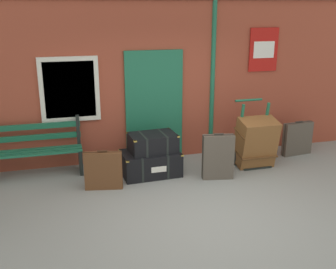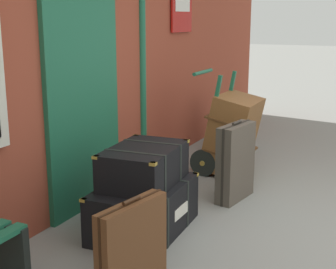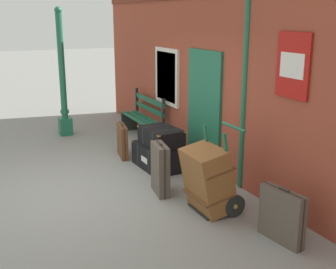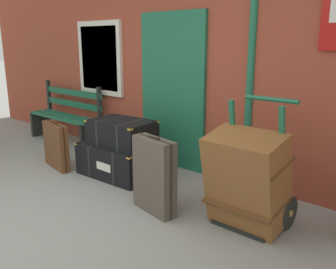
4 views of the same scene
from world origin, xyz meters
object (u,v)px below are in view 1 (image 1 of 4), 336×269
Objects in this scene: steamer_trunk_base at (151,163)px; suitcase_caramel at (297,139)px; platform_bench at (35,151)px; suitcase_olive at (218,157)px; suitcase_brown at (103,171)px; porters_trolley at (251,150)px; large_brown_trunk at (256,142)px; steamer_trunk_middle at (153,143)px.

steamer_trunk_base is 1.48× the size of suitcase_caramel.
platform_bench is 2.03m from steamer_trunk_base.
steamer_trunk_base is 1.19m from suitcase_olive.
platform_bench is 1.40m from suitcase_brown.
porters_trolley reaches higher than suitcase_brown.
steamer_trunk_base is 1.10× the size of large_brown_trunk.
steamer_trunk_middle is (0.05, 0.02, 0.37)m from steamer_trunk_base.
steamer_trunk_middle is 1.21× the size of suitcase_caramel.
suitcase_olive is (-0.87, -0.33, -0.08)m from large_brown_trunk.
suitcase_brown is (-0.92, -0.41, -0.26)m from steamer_trunk_middle.
platform_bench is 2.06m from steamer_trunk_middle.
steamer_trunk_middle reaches higher than suitcase_caramel.
porters_trolley reaches higher than platform_bench.
platform_bench is at bearing 170.73° from large_brown_trunk.
suitcase_olive reaches higher than steamer_trunk_base.
platform_bench is 5.02m from suitcase_caramel.
porters_trolley is 1.80× the size of suitcase_brown.
suitcase_brown is at bearing -170.91° from suitcase_caramel.
suitcase_brown is (-2.82, -0.42, 0.04)m from porters_trolley.
suitcase_caramel is at bearing 18.77° from large_brown_trunk.
large_brown_trunk is at bearing -90.00° from porters_trolley.
porters_trolley is at bearing 1.10° from steamer_trunk_base.
suitcase_brown is at bearing -174.91° from large_brown_trunk.
steamer_trunk_base is at bearing -154.52° from steamer_trunk_middle.
steamer_trunk_middle is 1.03× the size of suitcase_olive.
porters_trolley reaches higher than steamer_trunk_middle.
suitcase_caramel is (1.11, 0.38, -0.14)m from large_brown_trunk.
steamer_trunk_base is at bearing 176.03° from large_brown_trunk.
steamer_trunk_middle is at bearing 175.26° from large_brown_trunk.
suitcase_brown is 0.82× the size of suitcase_olive.
porters_trolley is at bearing -169.55° from suitcase_caramel.
steamer_trunk_middle is 0.71× the size of porters_trolley.
suitcase_olive is at bearing -150.02° from porters_trolley.
steamer_trunk_base is (1.95, -0.50, -0.23)m from platform_bench.
suitcase_olive is (1.95, -0.08, 0.08)m from suitcase_brown.
platform_bench is 2.39× the size of suitcase_brown.
suitcase_brown is 3.99m from suitcase_caramel.
large_brown_trunk is (3.90, -0.64, 0.03)m from platform_bench.
large_brown_trunk is at bearing -9.27° from platform_bench.
steamer_trunk_middle reaches higher than steamer_trunk_base.
porters_trolley is at bearing 90.00° from large_brown_trunk.
steamer_trunk_middle is 1.93m from porters_trolley.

